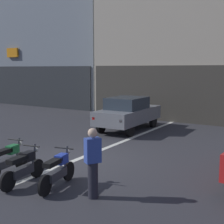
# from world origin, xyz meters

# --- Properties ---
(ground_plane) EXTENTS (120.00, 120.00, 0.00)m
(ground_plane) POSITION_xyz_m (0.00, 0.00, 0.00)
(ground_plane) COLOR #333338
(lane_centre_line) EXTENTS (0.20, 18.00, 0.01)m
(lane_centre_line) POSITION_xyz_m (0.00, 6.00, 0.00)
(lane_centre_line) COLOR silver
(lane_centre_line) RESTS_ON ground
(building_mid_block) EXTENTS (9.08, 9.94, 11.53)m
(building_mid_block) POSITION_xyz_m (-0.95, 13.85, 5.76)
(building_mid_block) COLOR #B2A893
(building_mid_block) RESTS_ON ground
(car_grey_crossing_near) EXTENTS (1.86, 4.14, 1.64)m
(car_grey_crossing_near) POSITION_xyz_m (-1.02, 5.43, 0.89)
(car_grey_crossing_near) COLOR black
(car_grey_crossing_near) RESTS_ON ground
(motorcycle_green_row_leftmost) EXTENTS (0.55, 1.66, 0.98)m
(motorcycle_green_row_leftmost) POSITION_xyz_m (-0.74, -2.11, 0.46)
(motorcycle_green_row_leftmost) COLOR black
(motorcycle_green_row_leftmost) RESTS_ON ground
(motorcycle_black_row_left_mid) EXTENTS (0.55, 1.66, 0.98)m
(motorcycle_black_row_left_mid) POSITION_xyz_m (0.19, -2.39, 0.46)
(motorcycle_black_row_left_mid) COLOR black
(motorcycle_black_row_left_mid) RESTS_ON ground
(motorcycle_blue_row_centre) EXTENTS (0.55, 1.65, 0.98)m
(motorcycle_blue_row_centre) POSITION_xyz_m (1.13, -2.10, 0.46)
(motorcycle_blue_row_centre) COLOR black
(motorcycle_blue_row_centre) RESTS_ON ground
(person_by_motorcycles) EXTENTS (0.38, 0.42, 1.67)m
(person_by_motorcycles) POSITION_xyz_m (2.26, -2.15, 0.86)
(person_by_motorcycles) COLOR #23232D
(person_by_motorcycles) RESTS_ON ground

